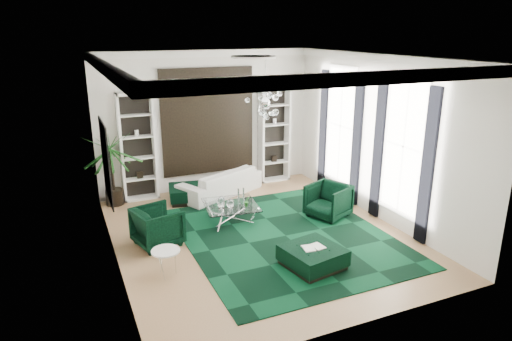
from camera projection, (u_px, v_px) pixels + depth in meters
name	position (u px, v px, depth m)	size (l,w,h in m)	color
floor	(259.00, 235.00, 9.98)	(6.00, 7.00, 0.02)	#A57E57
ceiling	(260.00, 56.00, 8.85)	(6.00, 7.00, 0.02)	white
wall_back	(207.00, 121.00, 12.48)	(6.00, 0.02, 3.80)	silver
wall_front	(362.00, 210.00, 6.34)	(6.00, 0.02, 3.80)	silver
wall_left	(108.00, 168.00, 8.26)	(0.02, 7.00, 3.80)	silver
wall_right	(378.00, 138.00, 10.56)	(0.02, 7.00, 3.80)	silver
crown_molding	(260.00, 62.00, 8.88)	(6.00, 7.00, 0.18)	white
ceiling_medallion	(253.00, 57.00, 9.12)	(0.90, 0.90, 0.05)	white
tapestry	(208.00, 121.00, 12.44)	(2.50, 0.06, 2.80)	black
shelving_left	(138.00, 147.00, 11.71)	(0.90, 0.38, 2.80)	white
shelving_right	(274.00, 134.00, 13.20)	(0.90, 0.38, 2.80)	white
painting	(107.00, 162.00, 8.82)	(0.04, 1.30, 1.60)	black
window_near	(404.00, 147.00, 9.77)	(0.03, 1.10, 2.90)	white
curtain_near_a	(428.00, 168.00, 9.15)	(0.07, 0.30, 3.25)	black
curtain_near_b	(378.00, 150.00, 10.51)	(0.07, 0.30, 3.25)	black
window_far	(341.00, 126.00, 11.87)	(0.03, 1.10, 2.90)	white
curtain_far_a	(357.00, 142.00, 11.25)	(0.07, 0.30, 3.25)	black
curtain_far_b	(323.00, 130.00, 12.61)	(0.07, 0.30, 3.25)	black
rug	(286.00, 236.00, 9.90)	(4.20, 5.00, 0.02)	black
sofa	(220.00, 182.00, 12.33)	(2.39, 0.94, 0.70)	silver
armchair_left	(158.00, 226.00, 9.42)	(0.87, 0.89, 0.81)	black
armchair_right	(328.00, 201.00, 10.82)	(0.87, 0.89, 0.81)	black
coffee_table	(231.00, 213.00, 10.65)	(1.20, 1.20, 0.41)	white
ottoman_side	(187.00, 194.00, 11.89)	(0.90, 0.90, 0.40)	black
ottoman_front	(313.00, 257.00, 8.57)	(1.00, 1.00, 0.40)	black
book	(313.00, 247.00, 8.51)	(0.42, 0.28, 0.03)	white
side_table	(166.00, 263.00, 8.26)	(0.52, 0.52, 0.50)	white
palm	(111.00, 159.00, 11.36)	(1.50, 1.50, 2.40)	#1B581C
chandelier	(265.00, 102.00, 9.48)	(0.80, 0.80, 0.72)	white
table_plant	(247.00, 201.00, 10.45)	(0.13, 0.11, 0.24)	#1B581C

